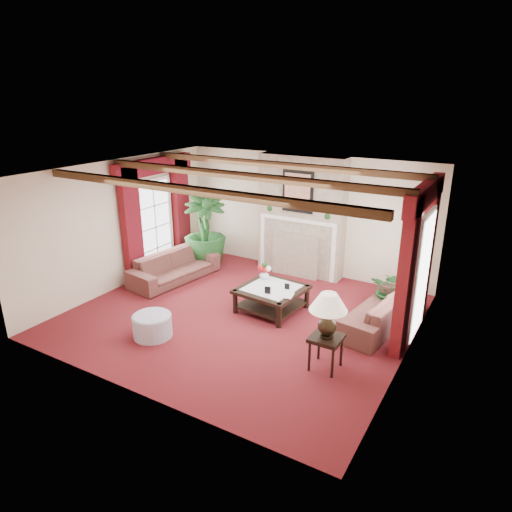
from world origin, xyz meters
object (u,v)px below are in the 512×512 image
Objects in this scene: potted_palm at (206,245)px; side_table at (326,352)px; sofa_right at (377,305)px; ottoman at (152,326)px; coffee_table at (271,299)px; sofa_left at (174,263)px.

side_table is at bearing -32.51° from potted_palm.
sofa_right is 3.97m from ottoman.
potted_palm is 3.69× the size of side_table.
potted_palm is at bearing 157.42° from coffee_table.
ottoman is (1.30, -2.15, -0.22)m from sofa_left.
coffee_table is (2.59, -0.24, -0.18)m from sofa_left.
side_table is (4.23, -1.55, -0.14)m from sofa_left.
sofa_right reaches higher than side_table.
coffee_table is 2.10m from side_table.
sofa_left reaches higher than side_table.
sofa_left is 3.27× the size of ottoman.
sofa_left is 4.02× the size of side_table.
potted_palm is at bearing 111.08° from ottoman.
ottoman is at bearing -118.53° from coffee_table.
sofa_left is 4.51m from side_table.
potted_palm reaches higher than sofa_right.
sofa_right is at bearing 17.79° from coffee_table.
coffee_table is at bearing 56.01° from ottoman.
potted_palm is at bearing 147.49° from side_table.
ottoman is at bearing -140.58° from sofa_left.
ottoman is (-1.29, -1.91, -0.04)m from coffee_table.
side_table is at bearing 11.51° from ottoman.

